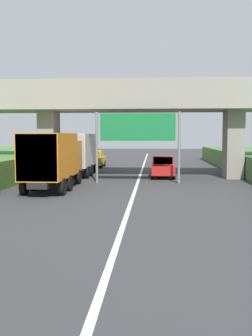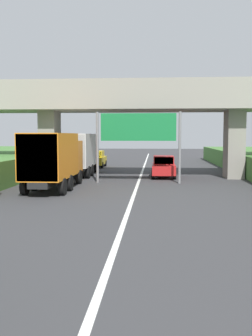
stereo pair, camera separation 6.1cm
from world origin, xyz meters
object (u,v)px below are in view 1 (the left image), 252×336
truck_orange (53,158)px  truck_blue (79,152)px  car_red (163,167)px  car_yellow (95,159)px  overhead_highway_sign (138,131)px

truck_orange → truck_blue: 8.48m
truck_orange → car_red: size_ratio=1.78×
truck_orange → car_yellow: 16.77m
truck_blue → car_yellow: 8.33m
overhead_highway_sign → truck_orange: 6.38m
overhead_highway_sign → truck_orange: (-4.99, -3.60, -1.67)m
truck_orange → truck_blue: (-0.09, 8.48, 0.00)m
car_yellow → truck_orange: bearing=-90.0°
overhead_highway_sign → car_yellow: bearing=110.8°
truck_orange → overhead_highway_sign: bearing=35.8°
truck_blue → car_yellow: size_ratio=1.78×
overhead_highway_sign → car_yellow: (-5.00, 13.14, -2.74)m
truck_blue → overhead_highway_sign: bearing=-43.8°
overhead_highway_sign → truck_blue: (-5.08, 4.88, -1.67)m
truck_blue → car_red: 7.10m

